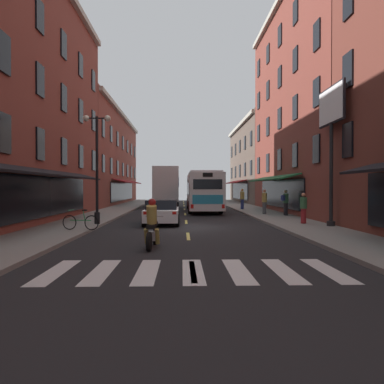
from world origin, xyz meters
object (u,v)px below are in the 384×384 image
Objects in this scene: transit_bus at (203,191)px; sedan_near at (162,212)px; sedan_mid at (168,198)px; pedestrian_mid at (264,201)px; billboard_sign at (331,119)px; pedestrian_rear at (303,208)px; pedestrian_far at (242,199)px; street_lamp_twin at (97,164)px; bicycle_near at (81,222)px; box_truck at (166,187)px; pedestrian_near at (286,202)px; motorcycle_rider at (152,227)px.

transit_bus is 11.85m from sedan_near.
pedestrian_mid is (7.55, -20.17, 0.37)m from sedan_mid.
billboard_sign reaches higher than pedestrian_rear.
street_lamp_twin is at bearing 99.26° from pedestrian_far.
sedan_near is (-2.91, -11.45, -1.02)m from transit_bus.
pedestrian_mid is 0.31× the size of street_lamp_twin.
transit_bus is 7.20× the size of pedestrian_rear.
pedestrian_rear is (4.57, -12.56, -0.76)m from transit_bus.
billboard_sign is 4.05× the size of bicycle_near.
pedestrian_mid is (7.44, -11.29, -1.00)m from box_truck.
sedan_near is 2.63× the size of pedestrian_rear.
pedestrian_far is (-0.59, 6.10, 0.02)m from pedestrian_mid.
sedan_near is at bearing 101.46° from pedestrian_rear.
billboard_sign is 9.44m from pedestrian_mid.
transit_bus is 14.99m from sedan_mid.
billboard_sign is 3.90× the size of pedestrian_mid.
box_truck is 21.25m from bicycle_near.
pedestrian_near is at bearing 37.70° from pedestrian_mid.
pedestrian_rear reaches higher than sedan_near.
motorcycle_rider is (0.69, -34.06, 0.04)m from sedan_mid.
billboard_sign is 4.26× the size of pedestrian_rear.
pedestrian_rear reaches higher than bicycle_near.
box_truck is 4.55× the size of pedestrian_mid.
pedestrian_near is (8.61, -12.51, -0.99)m from box_truck.
box_truck is at bearing -152.62° from pedestrian_mid.
transit_bus is 1.45× the size of box_truck.
pedestrian_far reaches higher than pedestrian_near.
box_truck is 1.89× the size of sedan_near.
transit_bus is 6.73× the size of pedestrian_near.
transit_bus is 3.54m from pedestrian_far.
transit_bus is at bearing 39.92° from pedestrian_rear.
sedan_mid is 2.61× the size of pedestrian_mid.
street_lamp_twin is (-11.69, 1.36, -2.12)m from billboard_sign.
sedan_mid reaches higher than bicycle_near.
bicycle_near is (-3.50, 4.18, -0.21)m from motorcycle_rider.
sedan_mid is 2.56× the size of pedestrian_far.
transit_bus is 2.05× the size of street_lamp_twin.
sedan_near is 5.17m from bicycle_near.
sedan_mid is at bearing 90.73° from box_truck.
box_truck is at bearing 91.32° from motorcycle_rider.
pedestrian_mid is at bearing 141.39° from pedestrian_far.
pedestrian_mid is at bearing 99.93° from billboard_sign.
transit_bus is at bearing -76.42° from sedan_mid.
bicycle_near is 3.91m from street_lamp_twin.
pedestrian_rear reaches higher than motorcycle_rider.
pedestrian_mid is (-1.45, 8.27, -4.32)m from billboard_sign.
box_truck is 8.99m from sedan_mid.
motorcycle_rider is at bearing -50.12° from bicycle_near.
box_truck is at bearing 114.43° from billboard_sign.
sedan_mid is 0.81× the size of street_lamp_twin.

